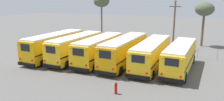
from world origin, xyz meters
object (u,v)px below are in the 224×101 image
school_bus_1 (77,47)px  school_bus_5 (180,56)px  school_bus_3 (125,50)px  school_bus_4 (152,53)px  bare_tree_0 (205,10)px  utility_pole (174,24)px  fire_hydrant (116,88)px  school_bus_0 (55,45)px  bare_tree_1 (101,2)px  school_bus_2 (100,49)px

school_bus_1 → school_bus_5: size_ratio=1.00×
school_bus_3 → school_bus_4: bearing=8.1°
school_bus_1 → bare_tree_0: size_ratio=1.38×
school_bus_3 → utility_pole: 12.00m
school_bus_4 → bare_tree_0: bearing=71.7°
school_bus_3 → fire_hydrant: (2.35, -8.30, -1.27)m
school_bus_3 → school_bus_1: bearing=-174.5°
school_bus_0 → bare_tree_0: bare_tree_0 is taller
school_bus_4 → school_bus_0: bearing=-174.1°
school_bus_0 → school_bus_3: bearing=5.1°
bare_tree_1 → school_bus_5: bearing=-42.8°
bare_tree_0 → fire_hydrant: 25.10m
bare_tree_1 → fire_hydrant: bare_tree_1 is taller
bare_tree_0 → bare_tree_1: bearing=175.3°
school_bus_0 → bare_tree_1: (-1.96, 17.98, 5.55)m
school_bus_0 → utility_pole: size_ratio=1.40×
school_bus_0 → school_bus_1: 3.23m
school_bus_4 → fire_hydrant: 8.87m
school_bus_2 → bare_tree_0: 19.97m
school_bus_1 → school_bus_2: bearing=5.0°
school_bus_0 → school_bus_4: (12.89, 1.33, -0.13)m
school_bus_2 → utility_pole: 13.72m
school_bus_0 → school_bus_4: 12.96m
school_bus_0 → school_bus_4: size_ratio=0.97×
school_bus_2 → bare_tree_1: bearing=115.7°
school_bus_3 → school_bus_4: school_bus_3 is taller
school_bus_5 → school_bus_3: bearing=-176.8°
school_bus_1 → school_bus_3: 6.47m
school_bus_1 → school_bus_5: 12.92m
school_bus_1 → bare_tree_0: bare_tree_0 is taller
bare_tree_1 → utility_pole: bearing=-21.0°
utility_pole → bare_tree_1: bearing=159.0°
school_bus_3 → school_bus_5: (6.44, 0.37, -0.15)m
fire_hydrant → school_bus_1: bearing=138.9°
school_bus_1 → school_bus_4: school_bus_1 is taller
bare_tree_0 → bare_tree_1: bare_tree_1 is taller
school_bus_4 → bare_tree_1: size_ratio=1.26×
school_bus_3 → fire_hydrant: school_bus_3 is taller
school_bus_4 → school_bus_1: bearing=-173.7°
school_bus_3 → school_bus_0: bearing=-174.9°
school_bus_2 → school_bus_3: 3.24m
school_bus_3 → school_bus_5: bearing=3.2°
school_bus_3 → school_bus_4: size_ratio=0.99×
school_bus_0 → utility_pole: bearing=41.0°
school_bus_2 → bare_tree_0: size_ratio=1.36×
school_bus_5 → fire_hydrant: bearing=-115.3°
school_bus_2 → school_bus_5: school_bus_2 is taller
school_bus_0 → utility_pole: utility_pole is taller
utility_pole → bare_tree_0: size_ratio=1.04×
school_bus_3 → fire_hydrant: size_ratio=10.47×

